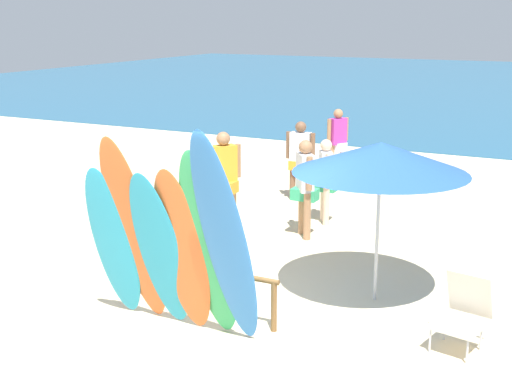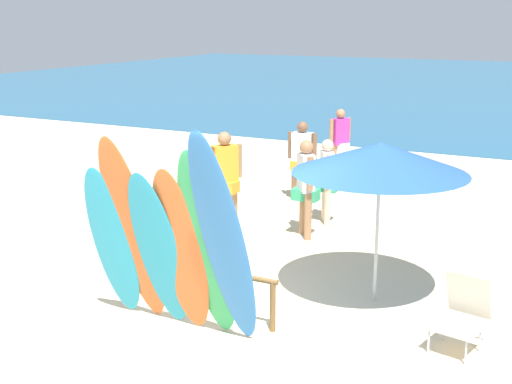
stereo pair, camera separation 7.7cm
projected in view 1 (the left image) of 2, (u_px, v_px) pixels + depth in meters
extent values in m
plane|color=beige|center=(446.00, 139.00, 20.64)|extent=(60.00, 60.00, 0.00)
cylinder|color=brown|center=(136.00, 279.00, 8.87)|extent=(0.07, 0.07, 0.61)
cylinder|color=brown|center=(274.00, 307.00, 8.02)|extent=(0.07, 0.07, 0.61)
cylinder|color=brown|center=(201.00, 268.00, 8.37)|extent=(2.07, 0.06, 0.06)
ellipsoid|color=#289EC6|center=(114.00, 243.00, 8.14)|extent=(0.59, 0.74, 1.96)
ellipsoid|color=orange|center=(134.00, 232.00, 7.91)|extent=(0.60, 0.86, 2.34)
ellipsoid|color=#289EC6|center=(160.00, 251.00, 7.83)|extent=(0.57, 0.76, 1.97)
ellipsoid|color=orange|center=(183.00, 252.00, 7.70)|extent=(0.58, 0.69, 2.03)
ellipsoid|color=#38B266|center=(209.00, 247.00, 7.51)|extent=(0.56, 0.81, 2.28)
ellipsoid|color=#337AD1|center=(226.00, 242.00, 7.24)|extent=(0.61, 1.04, 2.54)
cylinder|color=brown|center=(292.00, 180.00, 13.82)|extent=(0.12, 0.12, 0.76)
cylinder|color=brown|center=(307.00, 182.00, 13.70)|extent=(0.12, 0.12, 0.76)
cube|color=orange|center=(300.00, 165.00, 13.68)|extent=(0.41, 0.25, 0.18)
cube|color=silver|center=(300.00, 147.00, 13.59)|extent=(0.40, 0.23, 0.59)
sphere|color=brown|center=(301.00, 127.00, 13.49)|extent=(0.21, 0.21, 0.21)
cylinder|color=brown|center=(288.00, 145.00, 13.68)|extent=(0.09, 0.09, 0.53)
cylinder|color=brown|center=(313.00, 147.00, 13.49)|extent=(0.09, 0.09, 0.53)
cylinder|color=#9E704C|center=(233.00, 205.00, 11.93)|extent=(0.12, 0.12, 0.82)
cylinder|color=#9E704C|center=(215.00, 207.00, 11.78)|extent=(0.12, 0.12, 0.82)
cube|color=orange|center=(224.00, 186.00, 11.77)|extent=(0.44, 0.27, 0.20)
cube|color=orange|center=(223.00, 164.00, 11.68)|extent=(0.42, 0.47, 0.64)
sphere|color=#9E704C|center=(223.00, 139.00, 11.57)|extent=(0.23, 0.23, 0.23)
cylinder|color=#9E704C|center=(238.00, 161.00, 11.79)|extent=(0.10, 0.10, 0.57)
cylinder|color=#9E704C|center=(209.00, 164.00, 11.55)|extent=(0.10, 0.10, 0.57)
cylinder|color=beige|center=(326.00, 205.00, 12.10)|extent=(0.11, 0.11, 0.72)
cylinder|color=beige|center=(323.00, 201.00, 12.39)|extent=(0.11, 0.11, 0.72)
cube|color=#33A36B|center=(325.00, 186.00, 12.17)|extent=(0.39, 0.24, 0.17)
cube|color=silver|center=(326.00, 167.00, 12.09)|extent=(0.35, 0.42, 0.56)
sphere|color=beige|center=(326.00, 145.00, 11.99)|extent=(0.20, 0.20, 0.20)
cylinder|color=beige|center=(328.00, 168.00, 11.85)|extent=(0.09, 0.09, 0.50)
cylinder|color=beige|center=(324.00, 162.00, 12.31)|extent=(0.09, 0.09, 0.50)
cylinder|color=#9E704C|center=(302.00, 211.00, 11.61)|extent=(0.12, 0.12, 0.78)
cylinder|color=#9E704C|center=(307.00, 216.00, 11.31)|extent=(0.12, 0.12, 0.78)
cube|color=#33A36B|center=(305.00, 194.00, 11.38)|extent=(0.42, 0.26, 0.19)
cube|color=silver|center=(305.00, 172.00, 11.29)|extent=(0.41, 0.45, 0.61)
sphere|color=#9E704C|center=(306.00, 147.00, 11.19)|extent=(0.22, 0.22, 0.22)
cylinder|color=#9E704C|center=(301.00, 167.00, 11.53)|extent=(0.10, 0.10, 0.55)
cylinder|color=#9E704C|center=(309.00, 174.00, 11.03)|extent=(0.10, 0.10, 0.55)
cylinder|color=#9E704C|center=(342.00, 160.00, 15.85)|extent=(0.11, 0.11, 0.75)
cylinder|color=#9E704C|center=(332.00, 161.00, 15.69)|extent=(0.11, 0.11, 0.75)
cube|color=silver|center=(337.00, 147.00, 15.69)|extent=(0.40, 0.25, 0.18)
cube|color=#B23399|center=(338.00, 131.00, 15.61)|extent=(0.37, 0.43, 0.58)
sphere|color=#9E704C|center=(338.00, 114.00, 15.51)|extent=(0.21, 0.21, 0.21)
cylinder|color=#9E704C|center=(346.00, 129.00, 15.73)|extent=(0.09, 0.09, 0.52)
cylinder|color=#9E704C|center=(329.00, 131.00, 15.47)|extent=(0.09, 0.09, 0.52)
cylinder|color=#B7B7BC|center=(430.00, 340.00, 7.56)|extent=(0.02, 0.02, 0.28)
cylinder|color=#B7B7BC|center=(467.00, 351.00, 7.31)|extent=(0.02, 0.02, 0.28)
cylinder|color=#B7B7BC|center=(445.00, 328.00, 7.85)|extent=(0.02, 0.02, 0.28)
cylinder|color=#B7B7BC|center=(481.00, 339.00, 7.59)|extent=(0.02, 0.02, 0.28)
cube|color=silver|center=(457.00, 326.00, 7.54)|extent=(0.58, 0.54, 0.03)
cube|color=silver|center=(470.00, 294.00, 7.71)|extent=(0.53, 0.30, 0.53)
cylinder|color=silver|center=(378.00, 227.00, 8.75)|extent=(0.04, 0.04, 1.96)
cone|color=blue|center=(381.00, 158.00, 8.53)|extent=(2.18, 2.18, 0.38)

